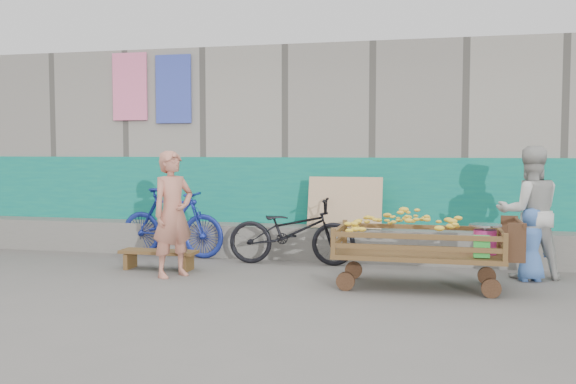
% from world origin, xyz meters
% --- Properties ---
extents(ground, '(80.00, 80.00, 0.00)m').
position_xyz_m(ground, '(0.00, 0.00, 0.00)').
color(ground, '#605D58').
rests_on(ground, ground).
extents(building_wall, '(12.00, 3.50, 3.00)m').
position_xyz_m(building_wall, '(-0.00, 4.05, 1.47)').
color(building_wall, gray).
rests_on(building_wall, ground).
extents(banana_cart, '(1.97, 0.90, 0.84)m').
position_xyz_m(banana_cart, '(1.29, 0.78, 0.57)').
color(banana_cart, brown).
rests_on(banana_cart, ground).
extents(bench, '(0.98, 0.29, 0.25)m').
position_xyz_m(bench, '(-1.89, 1.10, 0.18)').
color(bench, brown).
rests_on(bench, ground).
extents(vendor_man, '(0.60, 0.65, 1.50)m').
position_xyz_m(vendor_man, '(-1.53, 0.74, 0.75)').
color(vendor_man, '#BB725D').
rests_on(vendor_man, ground).
extents(woman, '(0.85, 0.72, 1.55)m').
position_xyz_m(woman, '(2.57, 1.63, 0.78)').
color(woman, '#B9B8B2').
rests_on(woman, ground).
extents(child, '(0.47, 0.37, 0.85)m').
position_xyz_m(child, '(2.57, 1.44, 0.42)').
color(child, '#3F67AE').
rests_on(child, ground).
extents(bicycle_dark, '(1.71, 0.71, 0.88)m').
position_xyz_m(bicycle_dark, '(-0.34, 1.85, 0.44)').
color(bicycle_dark, black).
rests_on(bicycle_dark, ground).
extents(bicycle_blue, '(1.65, 0.63, 0.97)m').
position_xyz_m(bicycle_blue, '(-2.13, 2.05, 0.48)').
color(bicycle_blue, navy).
rests_on(bicycle_blue, ground).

